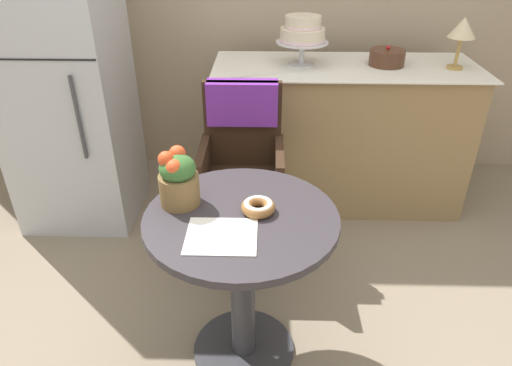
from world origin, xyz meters
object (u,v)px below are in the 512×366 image
cafe_table (242,261)px  tiered_cake_stand (303,33)px  donut_front (258,206)px  flower_vase (178,178)px  table_lamp (463,30)px  round_layer_cake (387,57)px  refrigerator (64,83)px  wicker_chair (242,147)px

cafe_table → tiered_cake_stand: 1.45m
donut_front → tiered_cake_stand: bearing=80.1°
donut_front → flower_vase: (-0.30, 0.05, 0.09)m
donut_front → table_lamp: (1.10, 1.23, 0.37)m
donut_front → round_layer_cake: size_ratio=0.62×
flower_vase → tiered_cake_stand: size_ratio=0.73×
tiered_cake_stand → refrigerator: bearing=-171.5°
table_lamp → tiered_cake_stand: bearing=177.1°
tiered_cake_stand → refrigerator: refrigerator is taller
tiered_cake_stand → round_layer_cake: tiered_cake_stand is taller
cafe_table → tiered_cake_stand: size_ratio=2.40×
flower_vase → table_lamp: 1.85m
flower_vase → table_lamp: table_lamp is taller
cafe_table → refrigerator: (-1.05, 1.10, 0.34)m
table_lamp → refrigerator: size_ratio=0.17×
cafe_table → table_lamp: bearing=47.3°
donut_front → table_lamp: size_ratio=0.44×
tiered_cake_stand → round_layer_cake: bearing=1.8°
cafe_table → donut_front: (0.06, 0.02, 0.24)m
cafe_table → tiered_cake_stand: bearing=77.7°
flower_vase → round_layer_cake: 1.61m
wicker_chair → table_lamp: size_ratio=3.35×
flower_vase → tiered_cake_stand: tiered_cake_stand is taller
donut_front → flower_vase: bearing=169.8°
cafe_table → refrigerator: size_ratio=0.42×
flower_vase → table_lamp: bearing=40.2°
wicker_chair → refrigerator: 1.10m
flower_vase → cafe_table: bearing=-18.3°
donut_front → cafe_table: bearing=-157.9°
wicker_chair → table_lamp: 1.39m
donut_front → tiered_cake_stand: (0.22, 1.28, 0.34)m
donut_front → round_layer_cake: round_layer_cake is taller
table_lamp → refrigerator: (-2.21, -0.16, -0.27)m
round_layer_cake → table_lamp: (0.38, -0.06, 0.17)m
flower_vase → tiered_cake_stand: 1.35m
cafe_table → flower_vase: bearing=161.7°
cafe_table → table_lamp: table_lamp is taller
wicker_chair → tiered_cake_stand: tiered_cake_stand is taller
flower_vase → refrigerator: size_ratio=0.13×
tiered_cake_stand → table_lamp: 0.88m
wicker_chair → refrigerator: refrigerator is taller
round_layer_cake → donut_front: bearing=-119.2°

